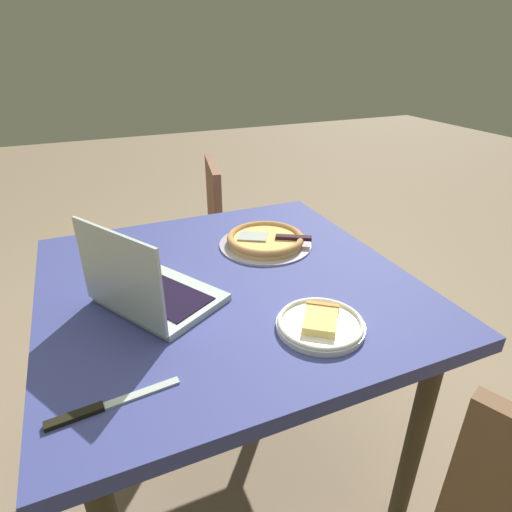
% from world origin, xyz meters
% --- Properties ---
extents(ground_plane, '(12.00, 12.00, 0.00)m').
position_xyz_m(ground_plane, '(0.00, 0.00, 0.00)').
color(ground_plane, '#8E775D').
extents(dining_table, '(1.02, 1.02, 0.75)m').
position_xyz_m(dining_table, '(0.00, 0.00, 0.67)').
color(dining_table, '#373E7F').
rests_on(dining_table, ground_plane).
extents(laptop, '(0.37, 0.35, 0.24)m').
position_xyz_m(laptop, '(-0.05, 0.23, 0.81)').
color(laptop, '#B4C1BB').
rests_on(laptop, dining_table).
extents(pizza_plate, '(0.21, 0.21, 0.04)m').
position_xyz_m(pizza_plate, '(-0.30, -0.13, 0.77)').
color(pizza_plate, white).
rests_on(pizza_plate, dining_table).
extents(pizza_tray, '(0.31, 0.31, 0.04)m').
position_xyz_m(pizza_tray, '(0.17, -0.20, 0.77)').
color(pizza_tray, '#A199A9').
rests_on(pizza_tray, dining_table).
extents(table_knife, '(0.04, 0.25, 0.01)m').
position_xyz_m(table_knife, '(-0.36, 0.38, 0.76)').
color(table_knife, '#B2BFBA').
rests_on(table_knife, dining_table).
extents(chair_near, '(0.46, 0.46, 0.86)m').
position_xyz_m(chair_near, '(0.87, -0.13, 0.50)').
color(chair_near, brown).
rests_on(chair_near, ground_plane).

